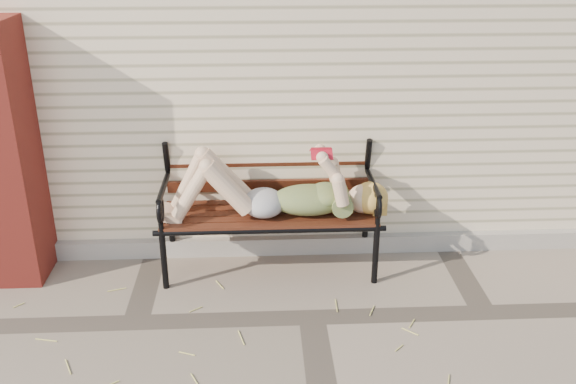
{
  "coord_description": "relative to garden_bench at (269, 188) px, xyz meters",
  "views": [
    {
      "loc": [
        -0.36,
        -3.84,
        2.63
      ],
      "look_at": [
        -0.14,
        0.63,
        0.71
      ],
      "focal_mm": 40.0,
      "sensor_mm": 36.0,
      "label": 1
    }
  ],
  "objects": [
    {
      "name": "straw_scatter",
      "position": [
        -0.26,
        -1.08,
        -0.66
      ],
      "size": [
        2.85,
        1.64,
        0.01
      ],
      "color": "#DAD36A",
      "rests_on": "ground"
    },
    {
      "name": "foundation_strip",
      "position": [
        0.28,
        0.15,
        -0.59
      ],
      "size": [
        8.0,
        0.1,
        0.15
      ],
      "primitive_type": "cube",
      "color": "#ADA79C",
      "rests_on": "ground"
    },
    {
      "name": "reading_woman",
      "position": [
        0.02,
        -0.15,
        0.04
      ],
      "size": [
        1.73,
        0.39,
        0.55
      ],
      "color": "#0B384E",
      "rests_on": "ground"
    },
    {
      "name": "garden_bench",
      "position": [
        0.0,
        0.0,
        0.0
      ],
      "size": [
        1.84,
        0.73,
        1.19
      ],
      "color": "black",
      "rests_on": "ground"
    },
    {
      "name": "house_wall",
      "position": [
        0.28,
        2.18,
        0.83
      ],
      "size": [
        8.0,
        4.0,
        3.0
      ],
      "primitive_type": "cube",
      "color": "beige",
      "rests_on": "ground"
    },
    {
      "name": "ground",
      "position": [
        0.28,
        -0.82,
        -0.67
      ],
      "size": [
        80.0,
        80.0,
        0.0
      ],
      "primitive_type": "plane",
      "color": "gray",
      "rests_on": "ground"
    }
  ]
}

